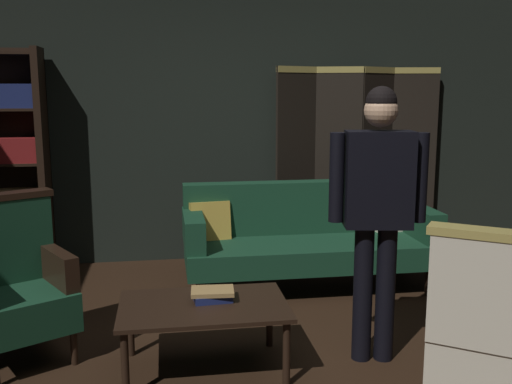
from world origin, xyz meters
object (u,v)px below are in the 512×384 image
book_navy_cloth (213,297)px  coffee_table (204,311)px  standing_figure (377,200)px  velvet_couch (307,234)px  armchair_gilt_accent (490,330)px  armchair_wing_left (16,284)px  book_tan_leather (212,291)px  folding_screen (356,160)px

book_navy_cloth → coffee_table: bearing=-136.6°
coffee_table → standing_figure: size_ratio=0.59×
velvet_couch → armchair_gilt_accent: bearing=-79.7°
armchair_wing_left → book_tan_leather: bearing=-13.5°
armchair_wing_left → book_navy_cloth: (1.20, -0.29, -0.05)m
folding_screen → book_navy_cloth: 2.81m
coffee_table → book_navy_cloth: size_ratio=4.45×
folding_screen → book_navy_cloth: bearing=-126.6°
book_navy_cloth → armchair_gilt_accent: bearing=-31.5°
folding_screen → book_navy_cloth: (-1.64, -2.21, -0.54)m
folding_screen → velvet_couch: (-0.71, -0.83, -0.53)m
coffee_table → velvet_couch: bearing=55.4°
folding_screen → armchair_gilt_accent: size_ratio=1.83×
armchair_gilt_accent → velvet_couch: bearing=100.3°
folding_screen → armchair_wing_left: size_ratio=1.83×
armchair_gilt_accent → standing_figure: standing_figure is taller
velvet_couch → armchair_wing_left: bearing=-152.8°
coffee_table → armchair_wing_left: (-1.14, 0.34, 0.12)m
coffee_table → armchair_gilt_accent: size_ratio=0.96×
folding_screen → book_tan_leather: size_ratio=7.39×
folding_screen → armchair_wing_left: (-2.84, -1.92, -0.50)m
book_navy_cloth → folding_screen: bearing=53.4°
standing_figure → coffee_table: bearing=179.3°
book_tan_leather → coffee_table: bearing=-136.6°
folding_screen → velvet_couch: bearing=-130.5°
armchair_wing_left → coffee_table: bearing=-16.8°
book_navy_cloth → book_tan_leather: bearing=-90.0°
armchair_wing_left → standing_figure: standing_figure is taller
book_tan_leather → standing_figure: bearing=-3.9°
armchair_gilt_accent → armchair_wing_left: (-2.53, 1.10, 0.00)m
velvet_couch → standing_figure: 1.56m
coffee_table → book_tan_leather: size_ratio=3.89×
folding_screen → book_navy_cloth: size_ratio=8.46×
velvet_couch → armchair_gilt_accent: 2.23m
velvet_couch → armchair_wing_left: armchair_wing_left is taller
book_tan_leather → book_navy_cloth: bearing=90.0°
folding_screen → armchair_wing_left: bearing=-145.9°
coffee_table → armchair_gilt_accent: 1.59m
folding_screen → book_navy_cloth: folding_screen is taller
book_tan_leather → velvet_couch: bearing=55.9°
folding_screen → velvet_couch: folding_screen is taller
coffee_table → armchair_gilt_accent: (1.39, -0.76, 0.12)m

